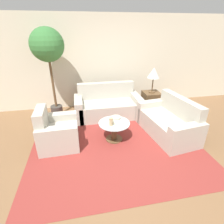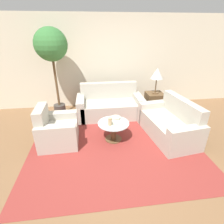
% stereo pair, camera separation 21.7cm
% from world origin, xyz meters
% --- Properties ---
extents(ground_plane, '(14.00, 14.00, 0.00)m').
position_xyz_m(ground_plane, '(0.00, 0.00, 0.00)').
color(ground_plane, brown).
extents(wall_back, '(10.00, 0.06, 2.60)m').
position_xyz_m(wall_back, '(0.00, 2.68, 1.30)').
color(wall_back, beige).
rests_on(wall_back, ground_plane).
extents(rug, '(3.43, 3.30, 0.01)m').
position_xyz_m(rug, '(-0.03, 0.63, 0.00)').
color(rug, maroon).
rests_on(rug, ground_plane).
extents(sofa_main, '(1.76, 0.83, 0.87)m').
position_xyz_m(sofa_main, '(0.03, 1.86, 0.28)').
color(sofa_main, '#B2AD9E').
rests_on(sofa_main, ground_plane).
extents(armchair, '(0.78, 0.83, 0.83)m').
position_xyz_m(armchair, '(-1.23, 0.68, 0.28)').
color(armchair, '#B2AD9E').
rests_on(armchair, ground_plane).
extents(loveseat, '(0.99, 1.59, 0.85)m').
position_xyz_m(loveseat, '(1.26, 0.65, 0.28)').
color(loveseat, '#B2AD9E').
rests_on(loveseat, ground_plane).
extents(coffee_table, '(0.66, 0.66, 0.42)m').
position_xyz_m(coffee_table, '(-0.03, 0.63, 0.27)').
color(coffee_table, brown).
rests_on(coffee_table, ground_plane).
extents(side_table, '(0.46, 0.46, 0.58)m').
position_xyz_m(side_table, '(1.31, 1.87, 0.29)').
color(side_table, brown).
rests_on(side_table, ground_plane).
extents(table_lamp, '(0.34, 0.34, 0.69)m').
position_xyz_m(table_lamp, '(1.31, 1.87, 1.12)').
color(table_lamp, brown).
rests_on(table_lamp, side_table).
extents(potted_plant, '(0.79, 0.79, 2.26)m').
position_xyz_m(potted_plant, '(-1.35, 2.05, 1.76)').
color(potted_plant, '#3D3833').
rests_on(potted_plant, ground_plane).
extents(vase, '(0.08, 0.08, 0.16)m').
position_xyz_m(vase, '(-0.11, 0.55, 0.50)').
color(vase, tan).
rests_on(vase, coffee_table).
extents(bowl, '(0.20, 0.20, 0.05)m').
position_xyz_m(bowl, '(0.05, 0.80, 0.44)').
color(bowl, beige).
rests_on(bowl, coffee_table).
extents(book_stack, '(0.20, 0.15, 0.06)m').
position_xyz_m(book_stack, '(0.05, 0.56, 0.44)').
color(book_stack, beige).
rests_on(book_stack, coffee_table).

